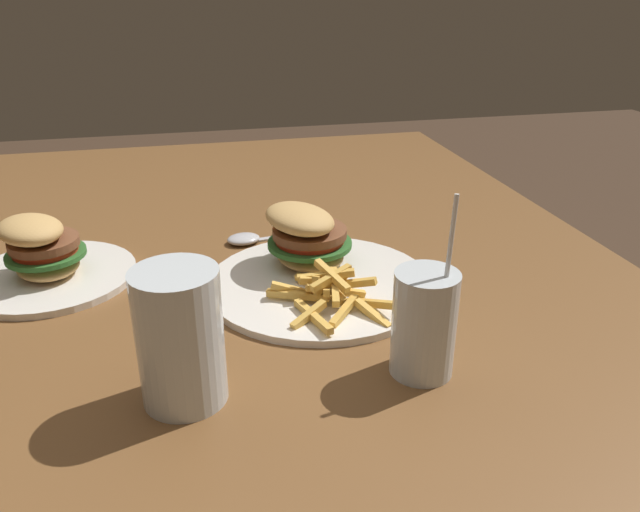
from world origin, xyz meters
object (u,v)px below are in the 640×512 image
object	(u,v)px
meal_plate_near	(314,260)
meal_plate_far	(45,259)
beer_glass	(184,339)
spoon	(248,239)
juice_glass	(424,326)

from	to	relation	value
meal_plate_near	meal_plate_far	xyz separation A→B (m)	(0.08, 0.37, 0.00)
beer_glass	spoon	bearing A→B (deg)	-15.51
meal_plate_near	juice_glass	xyz separation A→B (m)	(-0.25, -0.07, 0.03)
juice_glass	spoon	size ratio (longest dim) A/B	1.19
beer_glass	meal_plate_far	world-z (taller)	beer_glass
beer_glass	spoon	distance (m)	0.41
juice_glass	spoon	distance (m)	0.43
meal_plate_near	juice_glass	world-z (taller)	juice_glass
spoon	meal_plate_far	size ratio (longest dim) A/B	0.72
meal_plate_far	meal_plate_near	bearing A→B (deg)	-102.57
juice_glass	meal_plate_far	world-z (taller)	juice_glass
juice_glass	spoon	bearing A→B (deg)	19.53
juice_glass	meal_plate_far	bearing A→B (deg)	53.07
meal_plate_near	juice_glass	size ratio (longest dim) A/B	1.54
beer_glass	meal_plate_far	size ratio (longest dim) A/B	0.61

